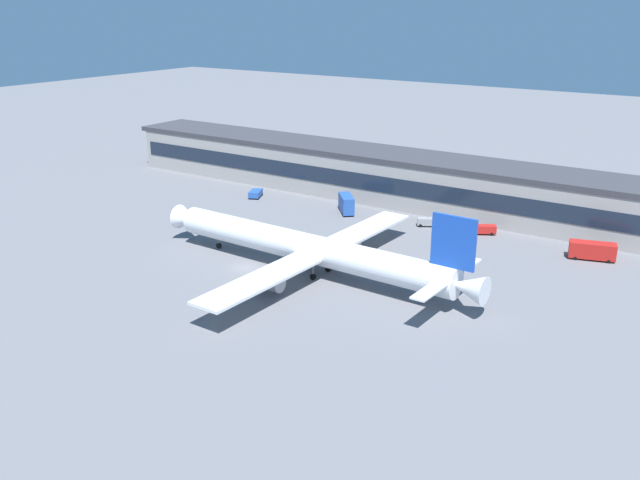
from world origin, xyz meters
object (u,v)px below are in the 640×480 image
object	(u,v)px
catering_truck	(346,203)
pushback_tractor	(256,193)
belt_loader	(480,229)
airliner	(312,249)
fuel_truck	(593,250)
follow_me_car	(427,221)

from	to	relation	value
catering_truck	pushback_tractor	world-z (taller)	catering_truck
belt_loader	pushback_tractor	world-z (taller)	belt_loader
catering_truck	pushback_tractor	xyz separation A→B (m)	(-25.82, -1.26, -1.24)
pushback_tractor	catering_truck	bearing A→B (deg)	2.80
airliner	fuel_truck	world-z (taller)	airliner
airliner	belt_loader	distance (m)	41.55
pushback_tractor	fuel_truck	bearing A→B (deg)	0.80
fuel_truck	belt_loader	size ratio (longest dim) A/B	1.35
airliner	follow_me_car	distance (m)	37.13
fuel_truck	pushback_tractor	bearing A→B (deg)	-179.20
fuel_truck	pushback_tractor	xyz separation A→B (m)	(-80.77, -1.12, -0.83)
fuel_truck	belt_loader	bearing A→B (deg)	174.03
belt_loader	follow_me_car	bearing A→B (deg)	-173.95
belt_loader	airliner	bearing A→B (deg)	-114.14
airliner	follow_me_car	size ratio (longest dim) A/B	13.92
pushback_tractor	follow_me_car	bearing A→B (deg)	2.93
follow_me_car	fuel_truck	size ratio (longest dim) A/B	0.54
catering_truck	airliner	bearing A→B (deg)	-67.60
airliner	belt_loader	bearing A→B (deg)	65.86
fuel_truck	catering_truck	size ratio (longest dim) A/B	1.24
catering_truck	pushback_tractor	distance (m)	25.88
airliner	belt_loader	size ratio (longest dim) A/B	10.17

